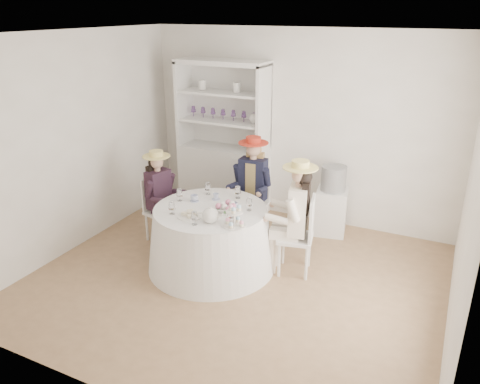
% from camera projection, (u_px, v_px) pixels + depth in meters
% --- Properties ---
extents(ground, '(4.50, 4.50, 0.00)m').
position_uv_depth(ground, '(236.00, 279.00, 5.42)').
color(ground, olive).
rests_on(ground, ground).
extents(ceiling, '(4.50, 4.50, 0.00)m').
position_uv_depth(ceiling, '(235.00, 34.00, 4.43)').
color(ceiling, white).
rests_on(ceiling, wall_back).
extents(wall_back, '(4.50, 0.00, 4.50)m').
position_uv_depth(wall_back, '(299.00, 128.00, 6.60)').
color(wall_back, silver).
rests_on(wall_back, ground).
extents(wall_front, '(4.50, 0.00, 4.50)m').
position_uv_depth(wall_front, '(109.00, 252.00, 3.25)').
color(wall_front, silver).
rests_on(wall_front, ground).
extents(wall_left, '(0.00, 4.50, 4.50)m').
position_uv_depth(wall_left, '(75.00, 143.00, 5.84)').
color(wall_left, silver).
rests_on(wall_left, ground).
extents(wall_right, '(0.00, 4.50, 4.50)m').
position_uv_depth(wall_right, '(470.00, 205.00, 4.02)').
color(wall_right, silver).
rests_on(wall_right, ground).
extents(tea_table, '(1.53, 1.53, 0.76)m').
position_uv_depth(tea_table, '(211.00, 238.00, 5.56)').
color(tea_table, white).
rests_on(tea_table, ground).
extents(hutch, '(1.34, 0.52, 2.26)m').
position_uv_depth(hutch, '(224.00, 159.00, 7.04)').
color(hutch, silver).
rests_on(hutch, ground).
extents(side_table, '(0.47, 0.47, 0.63)m').
position_uv_depth(side_table, '(331.00, 211.00, 6.43)').
color(side_table, silver).
rests_on(side_table, ground).
extents(hatbox, '(0.44, 0.44, 0.34)m').
position_uv_depth(hatbox, '(334.00, 178.00, 6.25)').
color(hatbox, black).
rests_on(hatbox, side_table).
extents(guest_left, '(0.50, 0.47, 1.25)m').
position_uv_depth(guest_left, '(160.00, 191.00, 6.09)').
color(guest_left, silver).
rests_on(guest_left, ground).
extents(guest_mid, '(0.50, 0.53, 1.39)m').
position_uv_depth(guest_mid, '(252.00, 181.00, 6.20)').
color(guest_mid, silver).
rests_on(guest_mid, ground).
extents(guest_right, '(0.55, 0.52, 1.38)m').
position_uv_depth(guest_right, '(296.00, 211.00, 5.30)').
color(guest_right, silver).
rests_on(guest_right, ground).
extents(spare_chair, '(0.48, 0.48, 0.98)m').
position_uv_depth(spare_chair, '(248.00, 190.00, 6.63)').
color(spare_chair, silver).
rests_on(spare_chair, ground).
extents(teacup_a, '(0.11, 0.11, 0.07)m').
position_uv_depth(teacup_a, '(194.00, 199.00, 5.61)').
color(teacup_a, white).
rests_on(teacup_a, tea_table).
extents(teacup_b, '(0.09, 0.09, 0.07)m').
position_uv_depth(teacup_b, '(216.00, 197.00, 5.66)').
color(teacup_b, white).
rests_on(teacup_b, tea_table).
extents(teacup_c, '(0.09, 0.09, 0.07)m').
position_uv_depth(teacup_c, '(235.00, 206.00, 5.41)').
color(teacup_c, white).
rests_on(teacup_c, tea_table).
extents(flower_bowl, '(0.28, 0.28, 0.06)m').
position_uv_depth(flower_bowl, '(225.00, 210.00, 5.32)').
color(flower_bowl, white).
rests_on(flower_bowl, tea_table).
extents(flower_arrangement, '(0.18, 0.18, 0.07)m').
position_uv_depth(flower_arrangement, '(227.00, 205.00, 5.29)').
color(flower_arrangement, '#CE678C').
rests_on(flower_arrangement, tea_table).
extents(table_teapot, '(0.25, 0.18, 0.19)m').
position_uv_depth(table_teapot, '(211.00, 215.00, 5.05)').
color(table_teapot, white).
rests_on(table_teapot, tea_table).
extents(sandwich_plate, '(0.28, 0.28, 0.06)m').
position_uv_depth(sandwich_plate, '(190.00, 215.00, 5.21)').
color(sandwich_plate, white).
rests_on(sandwich_plate, tea_table).
extents(cupcake_stand, '(0.25, 0.25, 0.23)m').
position_uv_depth(cupcake_stand, '(234.00, 219.00, 4.96)').
color(cupcake_stand, white).
rests_on(cupcake_stand, tea_table).
extents(stemware_set, '(0.95, 0.95, 0.15)m').
position_uv_depth(stemware_set, '(210.00, 203.00, 5.39)').
color(stemware_set, white).
rests_on(stemware_set, tea_table).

